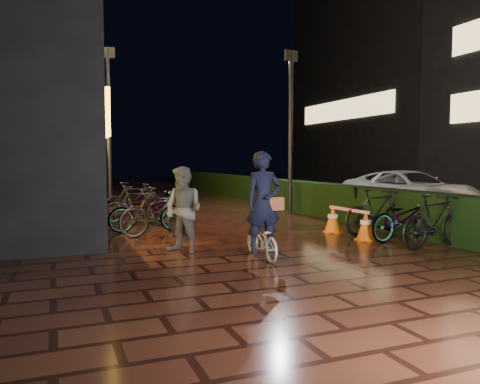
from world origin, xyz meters
name	(u,v)px	position (x,y,z in m)	size (l,w,h in m)	color
ground	(289,245)	(0.00, 0.00, 0.00)	(80.00, 80.00, 0.00)	#381911
asphalt_road	(441,206)	(9.00, 5.00, 0.00)	(11.00, 60.00, 0.01)	black
hedge	(268,191)	(3.30, 8.00, 0.50)	(0.70, 20.00, 1.00)	black
bystander_person	(184,210)	(-2.18, 0.02, 0.80)	(0.78, 0.61, 1.60)	#505052
van	(410,191)	(6.71, 4.08, 0.68)	(2.24, 4.85, 1.35)	silver
lamp_post_hedge	(291,124)	(2.66, 4.98, 2.84)	(0.50, 0.17, 5.16)	black
lamp_post_sf	(109,120)	(-2.49, 9.35, 3.17)	(0.55, 0.23, 5.76)	black
cyclist	(263,219)	(-1.05, -1.02, 0.69)	(0.68, 1.32, 1.87)	silver
traffic_barrier	(348,222)	(1.75, 0.46, 0.32)	(0.46, 1.58, 0.64)	#DE5C0B
cart_assembly	(361,205)	(3.21, 1.98, 0.52)	(0.72, 0.62, 1.01)	black
parked_bikes_storefront	(142,207)	(-2.32, 3.70, 0.51)	(2.00, 4.24, 1.07)	black
parked_bikes_hedge	(404,217)	(2.48, -0.49, 0.51)	(1.91, 2.39, 1.07)	black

